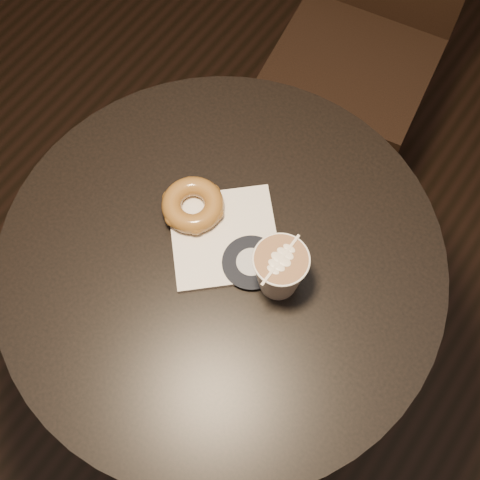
# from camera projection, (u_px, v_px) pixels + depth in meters

# --- Properties ---
(cafe_table) EXTENTS (0.70, 0.70, 0.75)m
(cafe_table) POSITION_uv_depth(u_px,v_px,m) (224.00, 302.00, 1.21)
(cafe_table) COLOR black
(cafe_table) RESTS_ON ground
(chair) EXTENTS (0.43, 0.43, 0.93)m
(chair) POSITION_uv_depth(u_px,v_px,m) (374.00, 7.00, 1.54)
(chair) COLOR black
(chair) RESTS_ON ground
(pastry_bag) EXTENTS (0.23, 0.23, 0.01)m
(pastry_bag) POSITION_uv_depth(u_px,v_px,m) (224.00, 237.00, 1.04)
(pastry_bag) COLOR white
(pastry_bag) RESTS_ON cafe_table
(doughnut) EXTENTS (0.10, 0.10, 0.03)m
(doughnut) POSITION_uv_depth(u_px,v_px,m) (193.00, 205.00, 1.04)
(doughnut) COLOR brown
(doughnut) RESTS_ON pastry_bag
(latte_cup) EXTENTS (0.08, 0.08, 0.09)m
(latte_cup) POSITION_uv_depth(u_px,v_px,m) (280.00, 271.00, 0.97)
(latte_cup) COLOR white
(latte_cup) RESTS_ON cafe_table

